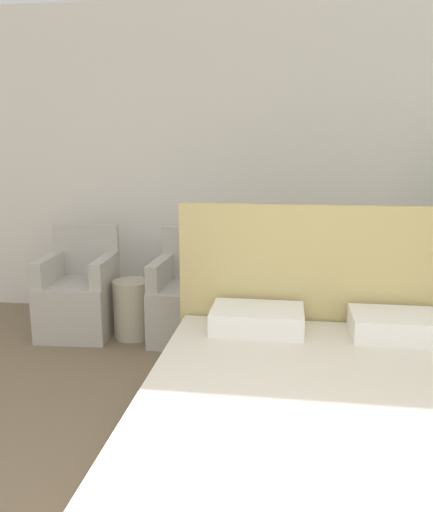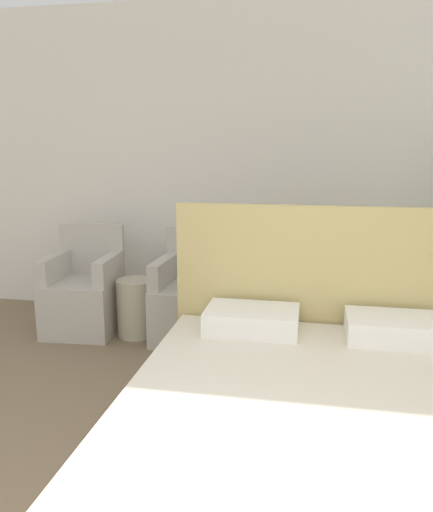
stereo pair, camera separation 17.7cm
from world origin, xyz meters
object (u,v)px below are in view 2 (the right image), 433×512
armchair_near_window_left (84,297)px  armchair_near_window_right (192,303)px  side_table (136,308)px  bed (322,427)px

armchair_near_window_left → armchair_near_window_right: same height
side_table → armchair_near_window_left: bearing=176.5°
bed → armchair_near_window_right: size_ratio=2.27×
bed → armchair_near_window_left: bearing=140.0°
bed → side_table: 2.28m
bed → armchair_near_window_right: (-1.05, 1.70, 0.03)m
side_table → armchair_near_window_right: bearing=3.5°
bed → armchair_near_window_right: bed is taller
bed → armchair_near_window_right: bearing=121.7°
bed → armchair_near_window_left: 2.65m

